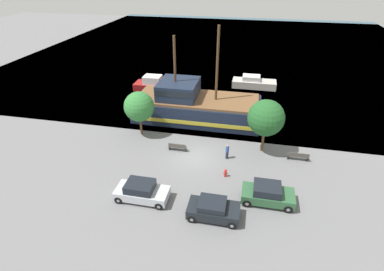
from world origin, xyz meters
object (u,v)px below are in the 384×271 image
parked_car_curb_rear (142,191)px  bench_promenade_west (177,147)px  moored_boat_outer (254,83)px  moored_boat_dockside (155,85)px  parked_car_curb_front (268,194)px  bench_promenade_east (298,156)px  pirate_ship (196,105)px  parked_car_curb_mid (213,209)px  pedestrian_walking_near (227,152)px  fire_hydrant (225,173)px

parked_car_curb_rear → bench_promenade_west: parked_car_curb_rear is taller
moored_boat_outer → parked_car_curb_rear: (-7.92, -26.63, 0.08)m
moored_boat_dockside → parked_car_curb_front: bearing=-52.8°
parked_car_curb_rear → bench_promenade_east: parked_car_curb_rear is taller
parked_car_curb_rear → pirate_ship: bearing=84.6°
moored_boat_outer → bench_promenade_west: moored_boat_outer is taller
moored_boat_dockside → parked_car_curb_mid: size_ratio=1.65×
moored_boat_dockside → parked_car_curb_rear: 23.42m
parked_car_curb_mid → pedestrian_walking_near: size_ratio=2.50×
moored_boat_outer → parked_car_curb_front: (1.79, -24.94, 0.10)m
parked_car_curb_front → pirate_ship: bearing=122.3°
moored_boat_dockside → moored_boat_outer: 14.62m
parked_car_curb_front → fire_hydrant: parked_car_curb_front is taller
parked_car_curb_rear → pedestrian_walking_near: size_ratio=2.76×
fire_hydrant → bench_promenade_west: (-5.14, 3.17, 0.03)m
pirate_ship → pedestrian_walking_near: (4.61, -7.79, -0.88)m
bench_promenade_east → pedestrian_walking_near: pedestrian_walking_near is taller
fire_hydrant → bench_promenade_east: (6.47, 3.92, 0.04)m
parked_car_curb_front → bench_promenade_east: parked_car_curb_front is taller
parked_car_curb_front → parked_car_curb_rear: parked_car_curb_front is taller
moored_boat_dockside → fire_hydrant: moored_boat_dockside is taller
parked_car_curb_front → parked_car_curb_mid: parked_car_curb_front is taller
moored_boat_dockside → pedestrian_walking_near: (12.15, -15.55, -0.01)m
parked_car_curb_rear → moored_boat_dockside: bearing=105.2°
parked_car_curb_front → fire_hydrant: (-3.53, 2.52, -0.38)m
parked_car_curb_rear → pedestrian_walking_near: bearing=49.5°
pirate_ship → pedestrian_walking_near: size_ratio=10.50×
moored_boat_outer → bench_promenade_east: 19.10m
pirate_ship → bench_promenade_east: 13.14m
parked_car_curb_front → pedestrian_walking_near: (-3.69, 5.36, -0.03)m
bench_promenade_west → bench_promenade_east: bearing=3.7°
fire_hydrant → bench_promenade_east: size_ratio=0.39×
parked_car_curb_mid → parked_car_curb_rear: parked_car_curb_rear is taller
pirate_ship → parked_car_curb_rear: 14.92m
bench_promenade_west → pedestrian_walking_near: (4.97, -0.34, 0.32)m
parked_car_curb_front → bench_promenade_west: size_ratio=2.28×
fire_hydrant → pedestrian_walking_near: 2.86m
pedestrian_walking_near → parked_car_curb_front: bearing=-55.4°
moored_boat_outer → parked_car_curb_front: 25.01m
bench_promenade_west → parked_car_curb_mid: bearing=-59.6°
pirate_ship → moored_boat_outer: pirate_ship is taller
pirate_ship → moored_boat_dockside: size_ratio=2.55×
fire_hydrant → bench_promenade_west: size_ratio=0.43×
moored_boat_dockside → bench_promenade_west: moored_boat_dockside is taller
moored_boat_dockside → parked_car_curb_rear: moored_boat_dockside is taller
parked_car_curb_front → parked_car_curb_mid: size_ratio=1.06×
moored_boat_dockside → parked_car_curb_mid: moored_boat_dockside is taller
moored_boat_dockside → parked_car_curb_rear: bearing=-74.8°
moored_boat_dockside → pedestrian_walking_near: size_ratio=4.12×
pirate_ship → parked_car_curb_rear: (-1.41, -14.83, -0.88)m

